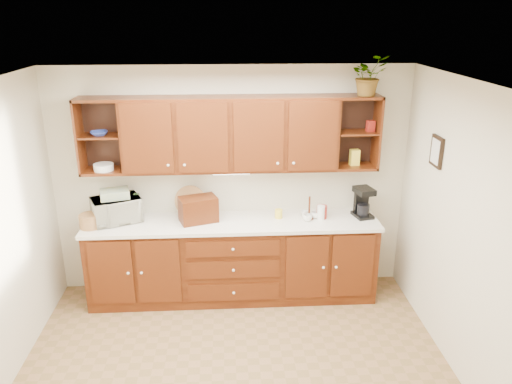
{
  "coord_description": "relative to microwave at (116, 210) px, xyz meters",
  "views": [
    {
      "loc": [
        -0.04,
        -3.64,
        3.12
      ],
      "look_at": [
        0.25,
        1.15,
        1.38
      ],
      "focal_mm": 35.0,
      "sensor_mm": 36.0,
      "label": 1
    }
  ],
  "objects": [
    {
      "name": "right_wall",
      "position": [
        3.27,
        -1.51,
        0.22
      ],
      "size": [
        0.0,
        3.5,
        3.5
      ],
      "primitive_type": "plane",
      "rotation": [
        1.57,
        0.0,
        -1.57
      ],
      "color": "beige",
      "rests_on": "floor"
    },
    {
      "name": "microwave",
      "position": [
        0.0,
        0.0,
        0.0
      ],
      "size": [
        0.6,
        0.52,
        0.28
      ],
      "primitive_type": "imported",
      "rotation": [
        0.0,
        0.0,
        0.43
      ],
      "color": "beige",
      "rests_on": "countertop"
    },
    {
      "name": "wicker_basket",
      "position": [
        -0.25,
        -0.15,
        -0.06
      ],
      "size": [
        0.29,
        0.29,
        0.15
      ],
      "primitive_type": "cylinder",
      "rotation": [
        0.0,
        0.0,
        0.33
      ],
      "color": "brown",
      "rests_on": "countertop"
    },
    {
      "name": "floor",
      "position": [
        1.27,
        -1.51,
        -1.08
      ],
      "size": [
        4.0,
        4.0,
        0.0
      ],
      "primitive_type": "plane",
      "color": "olive",
      "rests_on": "ground"
    },
    {
      "name": "coffee_maker",
      "position": [
        2.74,
        -0.01,
        0.03
      ],
      "size": [
        0.23,
        0.27,
        0.34
      ],
      "rotation": [
        0.0,
        0.0,
        0.24
      ],
      "color": "black",
      "rests_on": "countertop"
    },
    {
      "name": "pantry_box_yellow",
      "position": [
        2.63,
        0.07,
        0.53
      ],
      "size": [
        0.11,
        0.09,
        0.18
      ],
      "primitive_type": "cube",
      "rotation": [
        0.0,
        0.0,
        0.13
      ],
      "color": "yellow",
      "rests_on": "upper_cabinets"
    },
    {
      "name": "framed_picture",
      "position": [
        3.25,
        -0.61,
        0.77
      ],
      "size": [
        0.03,
        0.24,
        0.3
      ],
      "primitive_type": "cube",
      "color": "black",
      "rests_on": "right_wall"
    },
    {
      "name": "bowl_stack",
      "position": [
        -0.11,
        0.05,
        0.84
      ],
      "size": [
        0.22,
        0.22,
        0.04
      ],
      "primitive_type": "imported",
      "rotation": [
        0.0,
        0.0,
        0.27
      ],
      "color": "navy",
      "rests_on": "upper_cabinets"
    },
    {
      "name": "pantry_box_red",
      "position": [
        2.78,
        0.06,
        0.88
      ],
      "size": [
        0.09,
        0.08,
        0.12
      ],
      "primitive_type": "cube",
      "rotation": [
        0.0,
        0.0,
        0.2
      ],
      "color": "maroon",
      "rests_on": "upper_cabinets"
    },
    {
      "name": "countertop",
      "position": [
        1.27,
        -0.07,
        -0.16
      ],
      "size": [
        3.24,
        0.64,
        0.04
      ],
      "primitive_type": "cube",
      "color": "silver",
      "rests_on": "base_cabinets"
    },
    {
      "name": "back_wall",
      "position": [
        1.27,
        0.24,
        0.22
      ],
      "size": [
        4.0,
        0.0,
        4.0
      ],
      "primitive_type": "plane",
      "rotation": [
        1.57,
        0.0,
        0.0
      ],
      "color": "beige",
      "rests_on": "floor"
    },
    {
      "name": "canister_white",
      "position": [
        2.25,
        -0.08,
        -0.06
      ],
      "size": [
        0.11,
        0.11,
        0.16
      ],
      "primitive_type": "cylinder",
      "rotation": [
        0.0,
        0.0,
        -0.43
      ],
      "color": "white",
      "rests_on": "countertop"
    },
    {
      "name": "wine_bottle",
      "position": [
        0.21,
        0.11,
        0.0
      ],
      "size": [
        0.08,
        0.08,
        0.28
      ],
      "primitive_type": "cylinder",
      "rotation": [
        0.0,
        0.0,
        -0.22
      ],
      "color": "black",
      "rests_on": "countertop"
    },
    {
      "name": "ceiling",
      "position": [
        1.27,
        -1.51,
        1.52
      ],
      "size": [
        4.0,
        4.0,
        0.0
      ],
      "primitive_type": "plane",
      "rotation": [
        3.14,
        0.0,
        0.0
      ],
      "color": "white",
      "rests_on": "back_wall"
    },
    {
      "name": "mug_tree",
      "position": [
        2.13,
        -0.05,
        -0.1
      ],
      "size": [
        0.22,
        0.23,
        0.26
      ],
      "rotation": [
        0.0,
        0.0,
        0.13
      ],
      "color": "#371206",
      "rests_on": "countertop"
    },
    {
      "name": "towel_stack",
      "position": [
        0.0,
        0.0,
        0.18
      ],
      "size": [
        0.35,
        0.29,
        0.09
      ],
      "primitive_type": "cube",
      "rotation": [
        0.0,
        0.0,
        0.26
      ],
      "color": "#CFCC61",
      "rests_on": "microwave"
    },
    {
      "name": "potted_plant",
      "position": [
        2.7,
        0.03,
        1.42
      ],
      "size": [
        0.45,
        0.42,
        0.42
      ],
      "primitive_type": "imported",
      "rotation": [
        0.0,
        0.0,
        0.29
      ],
      "color": "#999999",
      "rests_on": "upper_cabinets"
    },
    {
      "name": "upper_cabinets",
      "position": [
        1.28,
        0.08,
        0.81
      ],
      "size": [
        3.2,
        0.33,
        0.8
      ],
      "color": "#371206",
      "rests_on": "back_wall"
    },
    {
      "name": "woven_tray",
      "position": [
        0.8,
        0.1,
        -0.13
      ],
      "size": [
        0.37,
        0.17,
        0.36
      ],
      "primitive_type": "cylinder",
      "rotation": [
        1.36,
        0.0,
        -0.21
      ],
      "color": "brown",
      "rests_on": "countertop"
    },
    {
      "name": "base_cabinets",
      "position": [
        1.27,
        -0.06,
        -0.63
      ],
      "size": [
        3.2,
        0.6,
        0.9
      ],
      "primitive_type": "cube",
      "color": "#371206",
      "rests_on": "floor"
    },
    {
      "name": "plate_stack",
      "position": [
        -0.1,
        0.04,
        0.48
      ],
      "size": [
        0.28,
        0.28,
        0.07
      ],
      "primitive_type": "cylinder",
      "rotation": [
        0.0,
        0.0,
        -0.42
      ],
      "color": "white",
      "rests_on": "upper_cabinets"
    },
    {
      "name": "canister_yellow",
      "position": [
        1.79,
        -0.01,
        -0.09
      ],
      "size": [
        0.1,
        0.1,
        0.1
      ],
      "primitive_type": "cylinder",
      "rotation": [
        0.0,
        0.0,
        -0.19
      ],
      "color": "yellow",
      "rests_on": "countertop"
    },
    {
      "name": "undercabinet_light",
      "position": [
        1.27,
        0.03,
        0.39
      ],
      "size": [
        0.4,
        0.05,
        0.02
      ],
      "primitive_type": "cube",
      "color": "white",
      "rests_on": "upper_cabinets"
    },
    {
      "name": "bread_box",
      "position": [
        0.9,
        -0.05,
        0.0
      ],
      "size": [
        0.46,
        0.36,
        0.28
      ],
      "primitive_type": "cube",
      "rotation": [
        0.0,
        0.0,
        0.33
      ],
      "color": "#371206",
      "rests_on": "countertop"
    },
    {
      "name": "canister_red",
      "position": [
        2.27,
        -0.04,
        -0.07
      ],
      "size": [
        0.14,
        0.14,
        0.14
      ],
      "primitive_type": "cylinder",
      "rotation": [
        0.0,
        0.0,
        0.26
      ],
      "color": "maroon",
      "rests_on": "countertop"
    }
  ]
}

